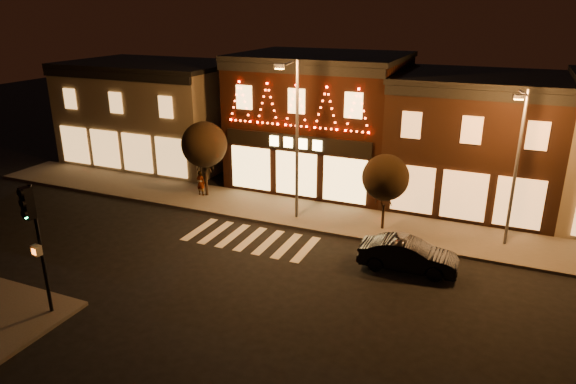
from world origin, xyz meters
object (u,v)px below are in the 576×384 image
Objects in this scene: dark_sedan at (408,255)px; traffic_signal_near at (33,226)px; pedestrian at (201,183)px; streetlamp_mid at (295,129)px.

traffic_signal_near is at bearing 125.12° from dark_sedan.
traffic_signal_near is 3.28× the size of pedestrian.
streetlamp_mid reaches higher than traffic_signal_near.
pedestrian is at bearing 162.70° from streetlamp_mid.
streetlamp_mid reaches higher than dark_sedan.
pedestrian is at bearing 69.32° from dark_sedan.
traffic_signal_near reaches higher than pedestrian.
dark_sedan is at bearing 46.55° from traffic_signal_near.
traffic_signal_near reaches higher than dark_sedan.
streetlamp_mid is at bearing 62.05° from dark_sedan.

